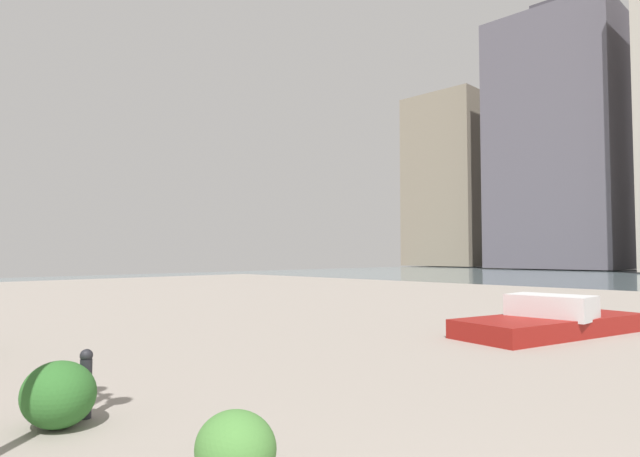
# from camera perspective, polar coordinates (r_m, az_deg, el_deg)

# --- Properties ---
(building_annex) EXTENTS (14.62, 13.19, 32.93)m
(building_annex) POSITION_cam_1_polar(r_m,az_deg,el_deg) (72.06, 24.80, 8.43)
(building_annex) COLOR #5B5660
(building_annex) RESTS_ON ground
(building_highrise) EXTENTS (11.20, 10.54, 25.04)m
(building_highrise) POSITION_cam_1_polar(r_m,az_deg,el_deg) (81.09, 14.15, 4.94)
(building_highrise) COLOR gray
(building_highrise) RESTS_ON ground
(bollard_mid) EXTENTS (0.13, 0.13, 0.71)m
(bollard_mid) POSITION_cam_1_polar(r_m,az_deg,el_deg) (6.13, -24.18, -15.03)
(bollard_mid) COLOR #232328
(bollard_mid) RESTS_ON ground
(shrub_low) EXTENTS (0.76, 0.68, 0.64)m
(shrub_low) POSITION_cam_1_polar(r_m,az_deg,el_deg) (5.93, -26.61, -15.88)
(shrub_low) COLOR #2D6628
(shrub_low) RESTS_ON ground
(shrub_round) EXTENTS (0.64, 0.57, 0.54)m
(shrub_round) POSITION_cam_1_polar(r_m,az_deg,el_deg) (4.19, -9.20, -22.60)
(shrub_round) COLOR #477F38
(shrub_round) RESTS_ON ground
(boat) EXTENTS (2.61, 4.80, 0.95)m
(boat) POSITION_cam_1_polar(r_m,az_deg,el_deg) (12.24, 23.92, -9.52)
(boat) COLOR maroon
(boat) RESTS_ON ground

